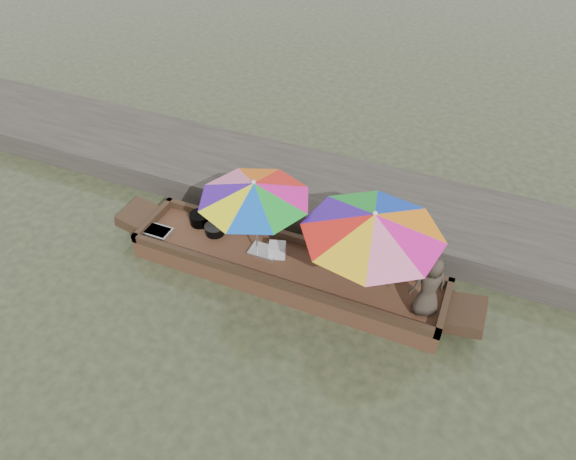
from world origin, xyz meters
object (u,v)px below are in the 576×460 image
at_px(tray_scallop, 264,251).
at_px(umbrella_stern, 370,252).
at_px(vendor, 429,286).
at_px(charcoal_grill, 215,230).
at_px(umbrella_bow, 256,219).
at_px(supply_bag, 277,250).
at_px(boat_hull, 286,270).
at_px(cooking_pot, 200,218).
at_px(tray_crayfish, 158,232).

xyz_separation_m(tray_scallop, umbrella_stern, (1.83, -0.07, 0.74)).
bearing_deg(vendor, charcoal_grill, -37.32).
height_order(tray_scallop, charcoal_grill, charcoal_grill).
bearing_deg(umbrella_bow, supply_bag, 16.73).
distance_m(tray_scallop, umbrella_bow, 0.75).
xyz_separation_m(boat_hull, vendor, (2.35, -0.13, 0.73)).
relative_size(cooking_pot, supply_bag, 1.37).
relative_size(supply_bag, umbrella_bow, 0.15).
distance_m(tray_crayfish, tray_scallop, 1.98).
bearing_deg(umbrella_bow, charcoal_grill, 168.58).
bearing_deg(cooking_pot, vendor, -6.35).
bearing_deg(tray_crayfish, tray_scallop, 8.97).
distance_m(charcoal_grill, umbrella_bow, 1.18).
height_order(boat_hull, umbrella_bow, umbrella_bow).
xyz_separation_m(boat_hull, supply_bag, (-0.20, 0.10, 0.30)).
xyz_separation_m(tray_scallop, umbrella_bow, (-0.09, -0.07, 0.74)).
relative_size(charcoal_grill, supply_bag, 1.21).
bearing_deg(vendor, supply_bag, -37.66).
xyz_separation_m(tray_scallop, vendor, (2.79, -0.20, 0.52)).
height_order(charcoal_grill, umbrella_bow, umbrella_bow).
distance_m(cooking_pot, charcoal_grill, 0.42).
xyz_separation_m(supply_bag, umbrella_stern, (1.58, -0.10, 0.65)).
bearing_deg(tray_scallop, vendor, -4.10).
height_order(vendor, umbrella_stern, umbrella_stern).
bearing_deg(cooking_pot, boat_hull, -10.40).
xyz_separation_m(charcoal_grill, umbrella_stern, (2.85, -0.19, 0.70)).
xyz_separation_m(tray_scallop, charcoal_grill, (-1.02, 0.12, 0.05)).
bearing_deg(supply_bag, tray_scallop, -173.62).
height_order(umbrella_bow, umbrella_stern, same).
bearing_deg(supply_bag, umbrella_stern, -3.59).
bearing_deg(boat_hull, tray_scallop, 170.68).
relative_size(boat_hull, supply_bag, 19.27).
height_order(tray_crayfish, umbrella_stern, umbrella_stern).
bearing_deg(supply_bag, cooking_pot, 171.72).
relative_size(supply_bag, vendor, 0.25).
bearing_deg(cooking_pot, umbrella_bow, -14.41).
xyz_separation_m(umbrella_bow, umbrella_stern, (1.91, 0.00, 0.00)).
height_order(cooking_pot, umbrella_bow, umbrella_bow).
distance_m(tray_crayfish, charcoal_grill, 1.03).
height_order(boat_hull, cooking_pot, cooking_pot).
xyz_separation_m(supply_bag, vendor, (2.55, -0.23, 0.42)).
bearing_deg(tray_scallop, boat_hull, -9.32).
relative_size(cooking_pot, tray_crayfish, 0.79).
height_order(charcoal_grill, umbrella_stern, umbrella_stern).
bearing_deg(vendor, umbrella_stern, -40.12).
xyz_separation_m(boat_hull, tray_scallop, (-0.44, 0.07, 0.21)).
bearing_deg(tray_scallop, cooking_pot, 169.26).
distance_m(tray_crayfish, umbrella_stern, 3.86).
distance_m(tray_crayfish, umbrella_bow, 2.02).
bearing_deg(umbrella_bow, boat_hull, 0.00).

